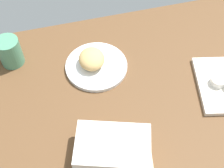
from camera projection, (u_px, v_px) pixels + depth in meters
dining_table at (146, 112)px, 101.17cm from camera, size 110.00×90.00×4.00cm
round_plate at (96, 66)px, 108.91cm from camera, size 21.36×21.36×1.40cm
scone_pastry at (92, 59)px, 106.52cm from camera, size 10.01×11.04×5.24cm
sauce_cup at (218, 81)px, 102.48cm from camera, size 4.91×4.91×2.34cm
book_stack at (114, 150)px, 87.02cm from camera, size 23.61×19.73×7.78cm
coffee_mug at (8, 51)px, 106.95cm from camera, size 12.32×9.18×10.25cm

